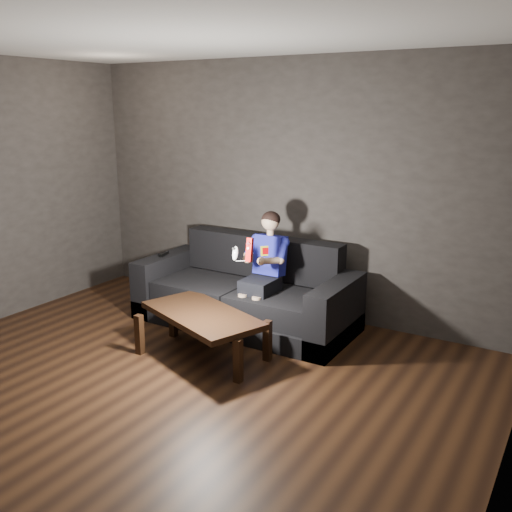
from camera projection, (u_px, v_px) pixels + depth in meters
The scene contains 10 objects.
floor at pixel (134, 406), 4.32m from camera, with size 5.00×5.00×0.00m, color black.
back_wall at pixel (290, 189), 6.04m from camera, with size 5.00×0.04×2.70m, color #342E2C.
right_wall at pixel (509, 291), 2.72m from camera, with size 0.04×5.00×2.70m, color #342E2C.
ceiling at pixel (110, 26), 3.63m from camera, with size 5.00×5.00×0.02m, color silver.
sofa at pixel (246, 297), 5.90m from camera, with size 2.26×0.98×0.87m.
child at pixel (265, 261), 5.60m from camera, with size 0.44×0.54×1.09m.
wii_remote_red at pixel (249, 250), 5.16m from camera, with size 0.06×0.09×0.22m.
nunchuk_white at pixel (235, 253), 5.26m from camera, with size 0.06×0.09×0.14m.
wii_remote_black at pixel (164, 254), 6.25m from camera, with size 0.08×0.17×0.03m.
coffee_table at pixel (202, 318), 5.08m from camera, with size 1.31×0.97×0.43m.
Camera 1 is at (2.80, -2.84, 2.21)m, focal length 40.00 mm.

